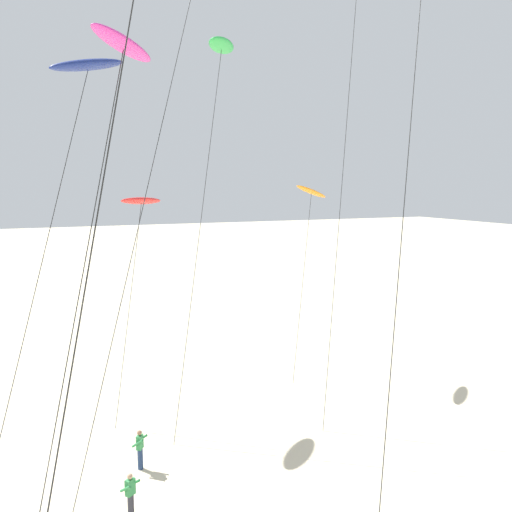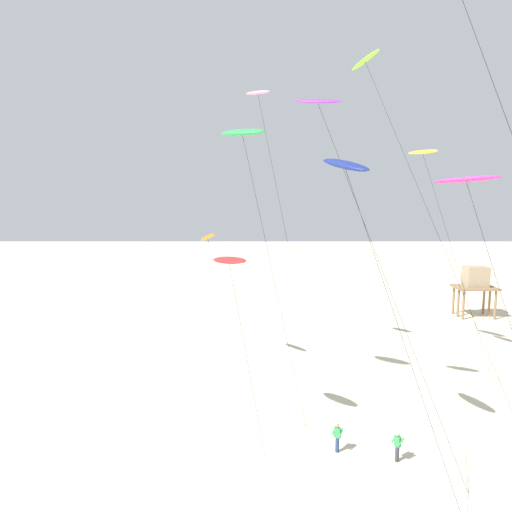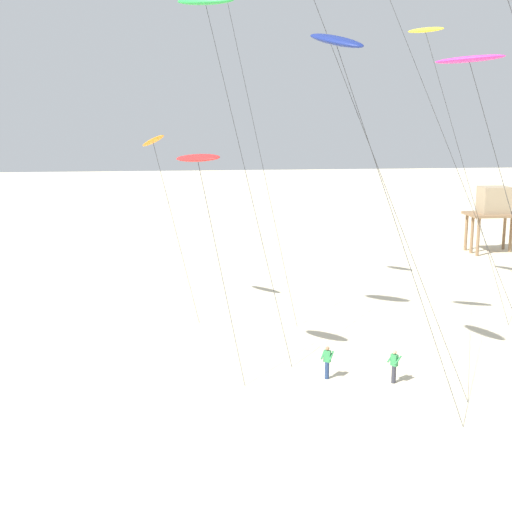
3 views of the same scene
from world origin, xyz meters
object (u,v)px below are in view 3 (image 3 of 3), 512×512
kite_flyer_nearest (394,365)px  stilt_house (493,206)px  kite_flyer_middle (327,361)px  kite_magenta (470,62)px  kite_green (206,2)px  kite_orange (153,142)px  kite_red (198,159)px  kite_navy (337,42)px  kite_yellow (426,33)px

kite_flyer_nearest → stilt_house: bearing=57.9°
stilt_house → kite_flyer_middle: bearing=-127.0°
kite_magenta → stilt_house: bearing=62.1°
kite_green → kite_orange: (-3.08, 6.92, -7.34)m
kite_red → kite_flyer_middle: bearing=-13.7°
kite_navy → kite_flyer_middle: bearing=81.7°
kite_magenta → kite_yellow: kite_yellow is taller
kite_magenta → stilt_house: 35.85m
kite_green → kite_red: 8.71m
stilt_house → kite_green: bearing=-139.3°
kite_navy → kite_yellow: size_ratio=0.91×
kite_navy → kite_magenta: kite_navy is taller
kite_green → stilt_house: (27.39, 23.55, -14.00)m
kite_green → kite_flyer_nearest: bearing=-37.1°
kite_orange → kite_yellow: bearing=-2.6°
kite_flyer_nearest → kite_flyer_middle: bearing=163.8°
kite_orange → kite_red: bearing=-77.6°
stilt_house → kite_red: bearing=-135.4°
kite_magenta → kite_yellow: bearing=78.8°
kite_magenta → kite_yellow: 13.35m
kite_yellow → kite_flyer_nearest: 21.70m
kite_green → kite_magenta: bearing=-30.5°
kite_orange → kite_red: kite_orange is taller
kite_green → kite_orange: size_ratio=1.62×
kite_flyer_middle → kite_orange: bearing=124.3°
kite_green → kite_yellow: kite_green is taller
kite_orange → stilt_house: bearing=28.6°
kite_red → kite_magenta: 13.08m
kite_orange → kite_flyer_nearest: bearing=-49.0°
stilt_house → kite_yellow: bearing=-127.7°
kite_navy → kite_flyer_nearest: size_ratio=9.88×
kite_yellow → kite_orange: bearing=177.4°
kite_yellow → kite_magenta: bearing=-101.2°
kite_green → kite_navy: size_ratio=1.15×
kite_orange → kite_flyer_middle: (8.53, -12.49, -10.16)m
kite_orange → kite_flyer_nearest: size_ratio=6.98×
kite_orange → stilt_house: 35.34m
kite_yellow → kite_flyer_nearest: (-5.36, -12.63, -16.82)m
kite_flyer_nearest → kite_red: bearing=165.5°
kite_orange → kite_green: bearing=-66.0°
kite_magenta → kite_flyer_middle: kite_magenta is taller
kite_flyer_nearest → kite_magenta: bearing=-4.4°
kite_flyer_nearest → kite_orange: bearing=131.0°
kite_orange → kite_navy: size_ratio=0.71×
kite_red → kite_magenta: bearing=-12.2°
kite_orange → kite_flyer_middle: size_ratio=6.98×
kite_green → kite_flyer_nearest: 20.53m
kite_magenta → kite_red: bearing=167.8°
kite_yellow → kite_flyer_nearest: bearing=-113.0°
kite_navy → kite_flyer_nearest: 15.30m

